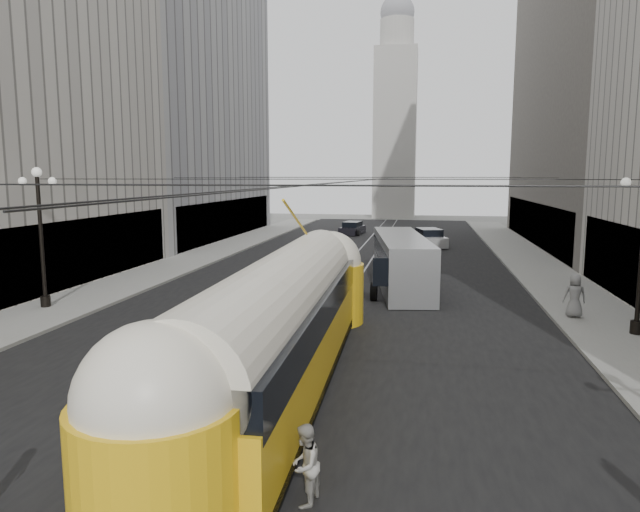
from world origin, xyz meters
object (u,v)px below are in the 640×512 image
at_px(pedestrian_crossing_b, 305,465).
at_px(streetcar, 281,322).
at_px(city_bus, 401,259).
at_px(pedestrian_sidewalk_right, 575,296).

bearing_deg(pedestrian_crossing_b, streetcar, -152.18).
xyz_separation_m(city_bus, pedestrian_crossing_b, (-0.88, -21.59, -0.78)).
relative_size(streetcar, pedestrian_sidewalk_right, 9.58).
height_order(streetcar, pedestrian_crossing_b, streetcar).
xyz_separation_m(streetcar, pedestrian_crossing_b, (1.94, -5.88, -1.13)).
height_order(streetcar, city_bus, streetcar).
relative_size(streetcar, pedestrian_crossing_b, 11.44).
bearing_deg(streetcar, city_bus, 79.83).
relative_size(pedestrian_crossing_b, pedestrian_sidewalk_right, 0.84).
bearing_deg(pedestrian_crossing_b, pedestrian_sidewalk_right, 161.00).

